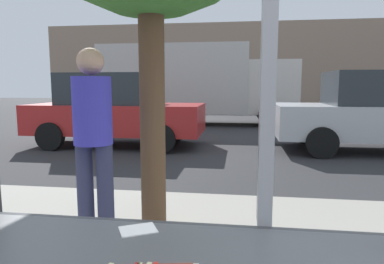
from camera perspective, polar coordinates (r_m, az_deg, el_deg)
The scene contains 8 objects.
ground_plane at distance 9.24m, azimuth 8.46°, elevation -1.52°, with size 60.00×60.00×0.00m, color #2D2D30.
sidewalk_strip at distance 3.06m, azimuth 9.34°, elevation -19.46°, with size 16.00×2.80×0.13m, color #9E998E.
building_facade_far at distance 24.75m, azimuth 8.34°, elevation 10.79°, with size 28.00×1.20×5.72m, color gray.
napkin_wrapper at distance 1.23m, azimuth -8.87°, elevation -15.60°, with size 0.12×0.09×0.00m, color white.
parked_car_red at distance 8.64m, azimuth -12.54°, elevation 3.61°, with size 4.13×1.92×1.75m.
parked_car_silver at distance 8.64m, azimuth 28.53°, elevation 2.94°, with size 4.43×1.99×1.77m.
box_truck at distance 13.29m, azimuth 0.37°, elevation 8.30°, with size 7.23×2.44×2.94m.
pedestrian at distance 3.00m, azimuth -15.96°, elevation -0.16°, with size 0.32×0.32×1.63m.
Camera 1 is at (-0.09, -1.13, 1.45)m, focal length 32.41 mm.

